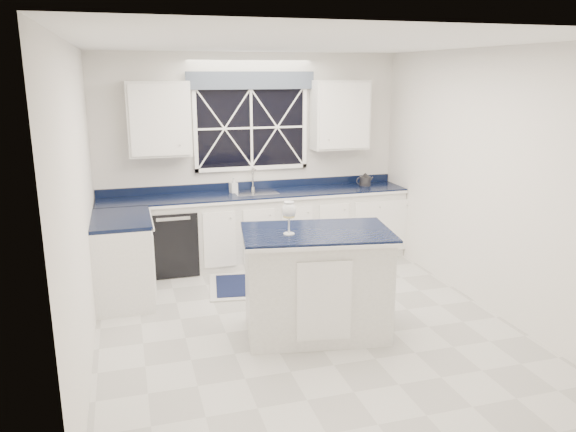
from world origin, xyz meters
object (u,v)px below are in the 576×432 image
object	(u,v)px
island	(316,282)
soap_bottle	(233,185)
faucet	(253,178)
kettle	(365,180)
dishwasher	(172,239)
wine_glass	(289,212)

from	to	relation	value
island	soap_bottle	xyz separation A→B (m)	(-0.34, 2.30, 0.52)
faucet	kettle	bearing A→B (deg)	-5.24
soap_bottle	kettle	bearing A→B (deg)	-1.88
faucet	kettle	xyz separation A→B (m)	(1.54, -0.14, -0.08)
dishwasher	island	xyz separation A→B (m)	(1.16, -2.19, 0.11)
wine_glass	island	bearing A→B (deg)	6.84
dishwasher	soap_bottle	xyz separation A→B (m)	(0.82, 0.11, 0.63)
dishwasher	kettle	bearing A→B (deg)	1.16
island	wine_glass	world-z (taller)	wine_glass
dishwasher	kettle	world-z (taller)	kettle
faucet	wine_glass	distance (m)	2.43
kettle	wine_glass	xyz separation A→B (m)	(-1.76, -2.27, 0.21)
dishwasher	faucet	distance (m)	1.31
island	soap_bottle	bearing A→B (deg)	107.50
faucet	wine_glass	world-z (taller)	wine_glass
dishwasher	soap_bottle	distance (m)	1.04
island	wine_glass	distance (m)	0.77
soap_bottle	faucet	bearing A→B (deg)	16.17
faucet	soap_bottle	xyz separation A→B (m)	(-0.28, -0.08, -0.06)
island	kettle	size ratio (longest dim) A/B	5.93
faucet	wine_glass	bearing A→B (deg)	-95.32
island	kettle	distance (m)	2.73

